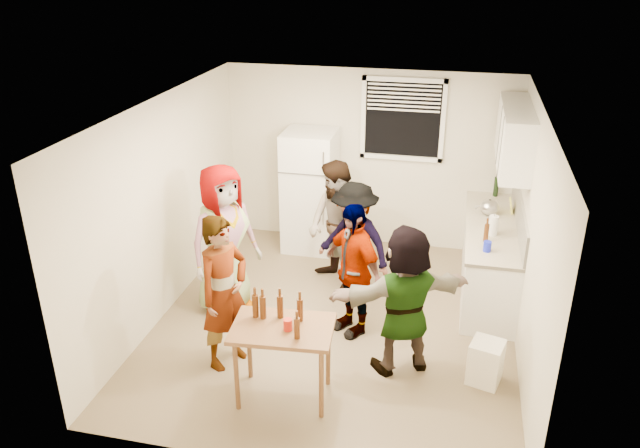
% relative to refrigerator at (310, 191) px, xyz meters
% --- Properties ---
extents(room, '(4.00, 4.50, 2.50)m').
position_rel_refrigerator_xyz_m(room, '(0.75, -1.88, -0.85)').
color(room, beige).
rests_on(room, ground).
extents(window, '(1.12, 0.10, 1.06)m').
position_rel_refrigerator_xyz_m(window, '(1.20, 0.33, 1.00)').
color(window, white).
rests_on(window, room).
extents(refrigerator, '(0.70, 0.70, 1.70)m').
position_rel_refrigerator_xyz_m(refrigerator, '(0.00, 0.00, 0.00)').
color(refrigerator, white).
rests_on(refrigerator, ground).
extents(counter_lower, '(0.60, 2.20, 0.86)m').
position_rel_refrigerator_xyz_m(counter_lower, '(2.45, -0.73, -0.42)').
color(counter_lower, white).
rests_on(counter_lower, ground).
extents(countertop, '(0.64, 2.22, 0.04)m').
position_rel_refrigerator_xyz_m(countertop, '(2.45, -0.73, 0.03)').
color(countertop, '#C0B59C').
rests_on(countertop, counter_lower).
extents(backsplash, '(0.03, 2.20, 0.36)m').
position_rel_refrigerator_xyz_m(backsplash, '(2.74, -0.73, 0.23)').
color(backsplash, '#AFACA1').
rests_on(backsplash, countertop).
extents(upper_cabinets, '(0.34, 1.60, 0.70)m').
position_rel_refrigerator_xyz_m(upper_cabinets, '(2.58, -0.53, 1.10)').
color(upper_cabinets, white).
rests_on(upper_cabinets, room).
extents(kettle, '(0.28, 0.24, 0.22)m').
position_rel_refrigerator_xyz_m(kettle, '(2.40, -0.43, 0.05)').
color(kettle, silver).
rests_on(kettle, countertop).
extents(paper_towel, '(0.11, 0.11, 0.23)m').
position_rel_refrigerator_xyz_m(paper_towel, '(2.43, -1.03, 0.05)').
color(paper_towel, white).
rests_on(paper_towel, countertop).
extents(wine_bottle, '(0.07, 0.07, 0.27)m').
position_rel_refrigerator_xyz_m(wine_bottle, '(2.50, 0.25, 0.05)').
color(wine_bottle, black).
rests_on(wine_bottle, countertop).
extents(beer_bottle_counter, '(0.06, 0.06, 0.21)m').
position_rel_refrigerator_xyz_m(beer_bottle_counter, '(2.35, -1.23, 0.05)').
color(beer_bottle_counter, '#47230C').
rests_on(beer_bottle_counter, countertop).
extents(blue_cup, '(0.09, 0.09, 0.12)m').
position_rel_refrigerator_xyz_m(blue_cup, '(2.36, -1.49, 0.05)').
color(blue_cup, '#1621D0').
rests_on(blue_cup, countertop).
extents(picture_frame, '(0.02, 0.19, 0.16)m').
position_rel_refrigerator_xyz_m(picture_frame, '(2.67, -0.28, 0.13)').
color(picture_frame, '#F5F053').
rests_on(picture_frame, countertop).
extents(trash_bin, '(0.37, 0.37, 0.45)m').
position_rel_refrigerator_xyz_m(trash_bin, '(2.41, -2.59, -0.60)').
color(trash_bin, white).
rests_on(trash_bin, ground).
extents(serving_table, '(0.98, 0.69, 0.79)m').
position_rel_refrigerator_xyz_m(serving_table, '(0.53, -3.25, -0.85)').
color(serving_table, brown).
rests_on(serving_table, ground).
extents(beer_bottle_table, '(0.05, 0.05, 0.21)m').
position_rel_refrigerator_xyz_m(beer_bottle_table, '(0.70, -3.39, -0.06)').
color(beer_bottle_table, '#47230C').
rests_on(beer_bottle_table, serving_table).
extents(red_cup, '(0.08, 0.08, 0.11)m').
position_rel_refrigerator_xyz_m(red_cup, '(0.59, -3.29, -0.06)').
color(red_cup, '#AD1E12').
rests_on(red_cup, serving_table).
extents(guest_grey, '(1.96, 1.77, 0.57)m').
position_rel_refrigerator_xyz_m(guest_grey, '(-0.57, -1.85, -0.85)').
color(guest_grey, gray).
rests_on(guest_grey, ground).
extents(guest_stripe, '(1.73, 1.25, 0.39)m').
position_rel_refrigerator_xyz_m(guest_stripe, '(-0.19, -2.84, -0.85)').
color(guest_stripe, '#141933').
rests_on(guest_stripe, ground).
extents(guest_back_left, '(1.72, 1.71, 0.62)m').
position_rel_refrigerator_xyz_m(guest_back_left, '(0.58, -1.01, -0.85)').
color(guest_back_left, brown).
rests_on(guest_back_left, ground).
extents(guest_back_right, '(1.53, 1.78, 0.56)m').
position_rel_refrigerator_xyz_m(guest_back_right, '(0.85, -1.31, -0.85)').
color(guest_back_right, '#414147').
rests_on(guest_back_right, ground).
extents(guest_black, '(1.69, 1.74, 0.37)m').
position_rel_refrigerator_xyz_m(guest_black, '(0.96, -1.98, -0.85)').
color(guest_black, black).
rests_on(guest_black, ground).
extents(guest_orange, '(2.02, 2.07, 0.47)m').
position_rel_refrigerator_xyz_m(guest_orange, '(1.57, -2.55, -0.85)').
color(guest_orange, '#DD704D').
rests_on(guest_orange, ground).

